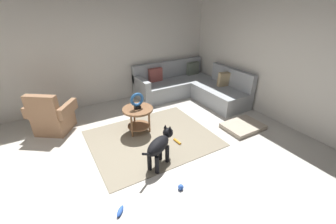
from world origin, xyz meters
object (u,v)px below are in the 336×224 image
at_px(side_table, 138,114).
at_px(dog_toy_rope, 177,142).
at_px(sectional_couch, 191,87).
at_px(torus_sculpture, 137,100).
at_px(dog_bed_mat, 243,126).
at_px(armchair, 52,117).
at_px(dog, 160,145).
at_px(dog_toy_ball, 181,187).
at_px(dog_toy_bone, 120,211).

relative_size(side_table, dog_toy_rope, 3.10).
bearing_deg(sectional_couch, torus_sculpture, -153.83).
relative_size(torus_sculpture, dog_bed_mat, 0.41).
height_order(armchair, dog_toy_rope, armchair).
height_order(sectional_couch, dog, sectional_couch).
bearing_deg(side_table, dog, -95.51).
height_order(armchair, torus_sculpture, armchair).
bearing_deg(side_table, sectional_couch, 26.17).
relative_size(dog_bed_mat, dog_toy_rope, 4.13).
height_order(sectional_couch, dog_bed_mat, sectional_couch).
relative_size(torus_sculpture, dog, 0.43).
bearing_deg(dog_bed_mat, sectional_couch, 89.64).
height_order(torus_sculpture, dog_toy_rope, torus_sculpture).
relative_size(armchair, dog_toy_ball, 11.93).
height_order(sectional_couch, side_table, sectional_couch).
bearing_deg(torus_sculpture, dog_bed_mat, -26.35).
xyz_separation_m(dog_bed_mat, dog_toy_bone, (-2.95, -0.70, -0.01)).
bearing_deg(dog_toy_rope, dog, -146.70).
bearing_deg(dog_bed_mat, dog_toy_ball, -159.87).
distance_m(torus_sculpture, dog_bed_mat, 2.28).
relative_size(dog, dog_toy_bone, 4.24).
bearing_deg(dog_toy_bone, armchair, 100.80).
bearing_deg(side_table, armchair, 148.58).
bearing_deg(dog_bed_mat, torus_sculpture, 153.65).
distance_m(side_table, dog_toy_bone, 1.98).
distance_m(dog_bed_mat, dog_toy_bone, 3.03).
relative_size(dog, dog_toy_ball, 9.11).
distance_m(torus_sculpture, dog, 1.15).
distance_m(side_table, torus_sculpture, 0.29).
bearing_deg(dog, dog_toy_rope, 93.86).
relative_size(dog, dog_toy_rope, 3.94).
xyz_separation_m(dog_bed_mat, dog_toy_rope, (-1.48, 0.25, -0.02)).
relative_size(sectional_couch, dog_toy_bone, 12.50).
distance_m(sectional_couch, dog, 2.93).
bearing_deg(sectional_couch, dog, -135.13).
bearing_deg(dog_toy_rope, dog_toy_ball, -119.97).
xyz_separation_m(armchair, dog_toy_ball, (1.38, -2.63, -0.28)).
distance_m(dog_toy_rope, dog_toy_bone, 1.75).
xyz_separation_m(side_table, dog_bed_mat, (1.95, -0.97, -0.37)).
distance_m(dog_bed_mat, dog_toy_ball, 2.20).
distance_m(sectional_couch, dog_toy_ball, 3.41).
relative_size(side_table, dog_bed_mat, 0.75).
bearing_deg(dog_toy_bone, sectional_couch, 41.63).
height_order(armchair, side_table, armchair).
height_order(dog_toy_ball, dog_toy_rope, dog_toy_ball).
height_order(dog, dog_toy_ball, dog).
xyz_separation_m(armchair, dog_bed_mat, (3.44, -1.88, -0.28)).
xyz_separation_m(sectional_couch, side_table, (-1.97, -0.97, 0.12)).
bearing_deg(dog_toy_ball, armchair, 117.61).
bearing_deg(torus_sculpture, dog, -95.51).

